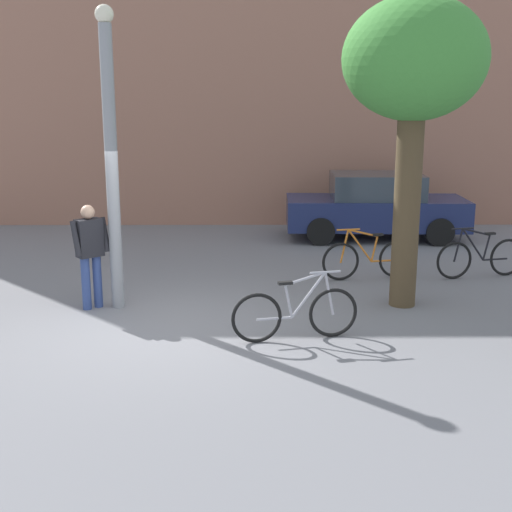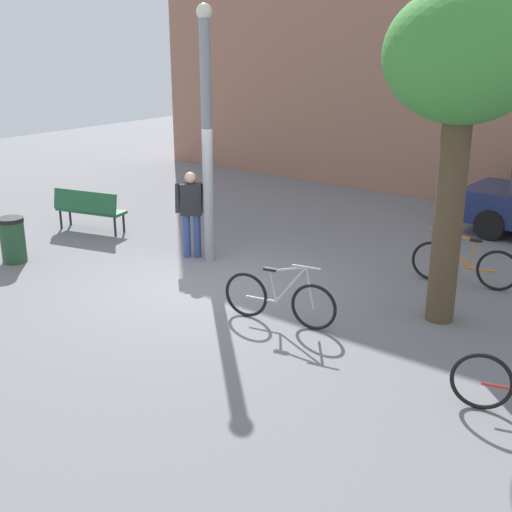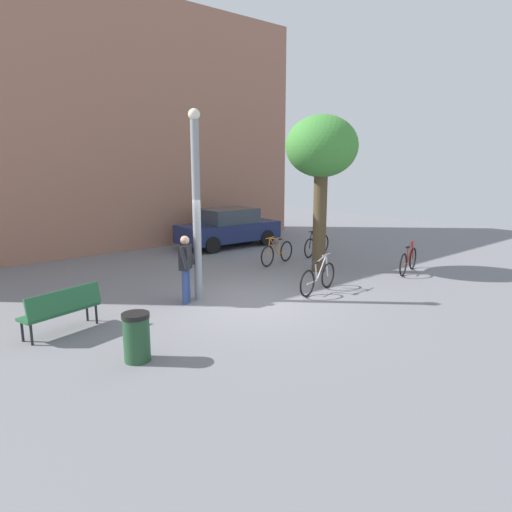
# 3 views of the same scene
# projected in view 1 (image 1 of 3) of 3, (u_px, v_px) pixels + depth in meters

# --- Properties ---
(ground_plane) EXTENTS (36.00, 36.00, 0.00)m
(ground_plane) POSITION_uv_depth(u_px,v_px,m) (171.00, 328.00, 9.86)
(ground_plane) COLOR slate
(building_facade) EXTENTS (17.98, 2.00, 9.55)m
(building_facade) POSITION_uv_depth(u_px,v_px,m) (207.00, 39.00, 17.70)
(building_facade) COLOR #9E6B56
(building_facade) RESTS_ON ground_plane
(lamppost) EXTENTS (0.28, 0.28, 4.62)m
(lamppost) POSITION_uv_depth(u_px,v_px,m) (111.00, 155.00, 10.31)
(lamppost) COLOR gray
(lamppost) RESTS_ON ground_plane
(person_by_lamppost) EXTENTS (0.60, 0.55, 1.67)m
(person_by_lamppost) POSITION_uv_depth(u_px,v_px,m) (90.00, 249.00, 10.59)
(person_by_lamppost) COLOR #334784
(person_by_lamppost) RESTS_ON ground_plane
(plaza_tree) EXTENTS (2.19, 2.19, 4.79)m
(plaza_tree) POSITION_uv_depth(u_px,v_px,m) (414.00, 68.00, 10.12)
(plaza_tree) COLOR #4F3F28
(plaza_tree) RESTS_ON ground_plane
(bicycle_black) EXTENTS (1.78, 0.45, 0.97)m
(bicycle_black) POSITION_uv_depth(u_px,v_px,m) (480.00, 257.00, 12.57)
(bicycle_black) COLOR black
(bicycle_black) RESTS_ON ground_plane
(bicycle_orange) EXTENTS (1.78, 0.40, 0.97)m
(bicycle_orange) POSITION_uv_depth(u_px,v_px,m) (369.00, 259.00, 12.46)
(bicycle_orange) COLOR black
(bicycle_orange) RESTS_ON ground_plane
(bicycle_silver) EXTENTS (1.78, 0.43, 0.97)m
(bicycle_silver) POSITION_uv_depth(u_px,v_px,m) (296.00, 313.00, 9.32)
(bicycle_silver) COLOR black
(bicycle_silver) RESTS_ON ground_plane
(parked_car_navy) EXTENTS (4.25, 1.92, 1.55)m
(parked_car_navy) POSITION_uv_depth(u_px,v_px,m) (376.00, 206.00, 15.97)
(parked_car_navy) COLOR navy
(parked_car_navy) RESTS_ON ground_plane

